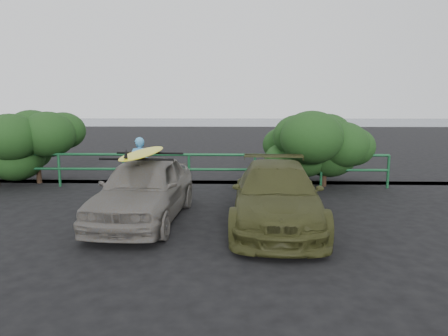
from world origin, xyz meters
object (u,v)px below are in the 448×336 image
Objects in this scene: man at (140,164)px; surfboard at (143,153)px; sedan at (144,189)px; olive_vehicle at (276,195)px; guardrail at (156,170)px.

man is 0.59× the size of surfboard.
sedan reaches higher than olive_vehicle.
guardrail is at bearing 100.72° from sedan.
surfboard is at bearing 100.97° from man.
man is at bearing 142.29° from olive_vehicle.
olive_vehicle is at bearing -1.60° from surfboard.
surfboard is (-2.82, 0.26, 0.83)m from olive_vehicle.
guardrail is 8.84× the size of man.
olive_vehicle is at bearing -49.29° from guardrail.
olive_vehicle is 2.96m from surfboard.
man reaches higher than surfboard.
olive_vehicle is (2.82, -0.26, -0.05)m from sedan.
sedan is 2.56× the size of man.
man is at bearing 108.68° from sedan.
sedan reaches higher than guardrail.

